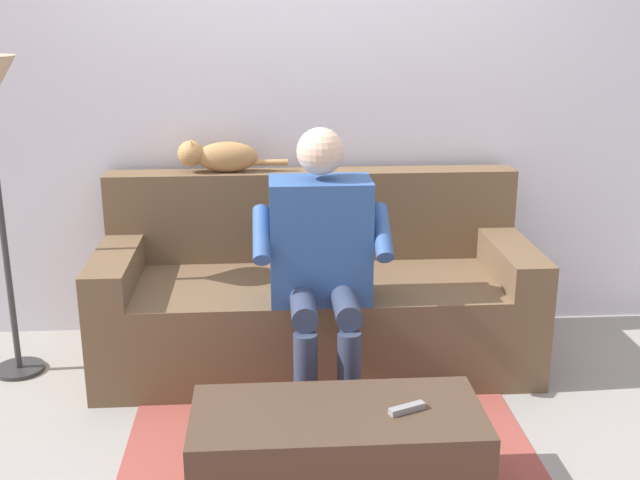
{
  "coord_description": "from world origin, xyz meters",
  "views": [
    {
      "loc": [
        0.23,
        3.55,
        1.75
      ],
      "look_at": [
        0.0,
        0.18,
        0.72
      ],
      "focal_mm": 44.47,
      "sensor_mm": 36.0,
      "label": 1
    }
  ],
  "objects": [
    {
      "name": "ground_plane",
      "position": [
        0.0,
        0.6,
        0.0
      ],
      "size": [
        8.0,
        8.0,
        0.0
      ],
      "primitive_type": "plane",
      "color": "gray"
    },
    {
      "name": "back_wall",
      "position": [
        0.0,
        -0.6,
        1.22
      ],
      "size": [
        5.24,
        0.06,
        2.44
      ],
      "primitive_type": "cube",
      "color": "silver",
      "rests_on": "ground"
    },
    {
      "name": "couch",
      "position": [
        0.0,
        -0.14,
        0.32
      ],
      "size": [
        2.1,
        0.84,
        0.91
      ],
      "color": "brown",
      "rests_on": "ground"
    },
    {
      "name": "coffee_table",
      "position": [
        0.0,
        1.08,
        0.18
      ],
      "size": [
        1.03,
        0.46,
        0.36
      ],
      "color": "#4C3828",
      "rests_on": "ground"
    },
    {
      "name": "person_solo_seated",
      "position": [
        -0.0,
        0.25,
        0.69
      ],
      "size": [
        0.6,
        0.58,
        1.23
      ],
      "color": "#335693",
      "rests_on": "ground"
    },
    {
      "name": "cat_on_backrest",
      "position": [
        0.48,
        -0.42,
        0.99
      ],
      "size": [
        0.55,
        0.13,
        0.17
      ],
      "color": "#B7844C",
      "rests_on": "couch"
    },
    {
      "name": "remote_gray",
      "position": [
        -0.24,
        1.1,
        0.38
      ],
      "size": [
        0.14,
        0.08,
        0.02
      ],
      "primitive_type": "cube",
      "rotation": [
        0.0,
        0.0,
        3.55
      ],
      "color": "gray",
      "rests_on": "coffee_table"
    },
    {
      "name": "floor_rug",
      "position": [
        0.0,
        0.92,
        0.0
      ],
      "size": [
        1.65,
        1.84,
        0.01
      ],
      "primitive_type": "cube",
      "color": "#9E473D",
      "rests_on": "ground"
    }
  ]
}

